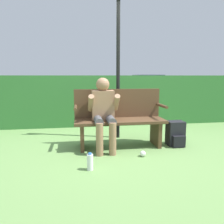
# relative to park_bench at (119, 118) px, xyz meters

# --- Properties ---
(ground_plane) EXTENTS (40.00, 40.00, 0.00)m
(ground_plane) POSITION_rel_park_bench_xyz_m (0.00, -0.07, -0.48)
(ground_plane) COLOR #668E4C
(hedge_back) EXTENTS (12.00, 0.57, 1.21)m
(hedge_back) POSITION_rel_park_bench_xyz_m (0.00, 1.75, 0.13)
(hedge_back) COLOR #337033
(hedge_back) RESTS_ON ground
(park_bench) EXTENTS (1.51, 0.49, 0.97)m
(park_bench) POSITION_rel_park_bench_xyz_m (0.00, 0.00, 0.00)
(park_bench) COLOR #513823
(park_bench) RESTS_ON ground
(person_seated) EXTENTS (0.50, 0.58, 1.17)m
(person_seated) POSITION_rel_park_bench_xyz_m (-0.28, -0.13, 0.18)
(person_seated) COLOR #997051
(person_seated) RESTS_ON ground
(backpack) EXTENTS (0.28, 0.30, 0.42)m
(backpack) POSITION_rel_park_bench_xyz_m (0.97, -0.14, -0.28)
(backpack) COLOR black
(backpack) RESTS_ON ground
(water_bottle) EXTENTS (0.08, 0.08, 0.23)m
(water_bottle) POSITION_rel_park_bench_xyz_m (-0.55, -0.94, -0.37)
(water_bottle) COLOR white
(water_bottle) RESTS_ON ground
(signpost) EXTENTS (0.34, 0.09, 2.93)m
(signpost) POSITION_rel_park_bench_xyz_m (0.07, 0.49, 1.18)
(signpost) COLOR black
(signpost) RESTS_ON ground
(parked_car) EXTENTS (2.07, 3.93, 1.27)m
(parked_car) POSITION_rel_park_bench_xyz_m (3.60, 9.63, 0.13)
(parked_car) COLOR silver
(parked_car) RESTS_ON ground
(litter_crumple) EXTENTS (0.09, 0.09, 0.09)m
(litter_crumple) POSITION_rel_park_bench_xyz_m (0.25, -0.58, -0.43)
(litter_crumple) COLOR silver
(litter_crumple) RESTS_ON ground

